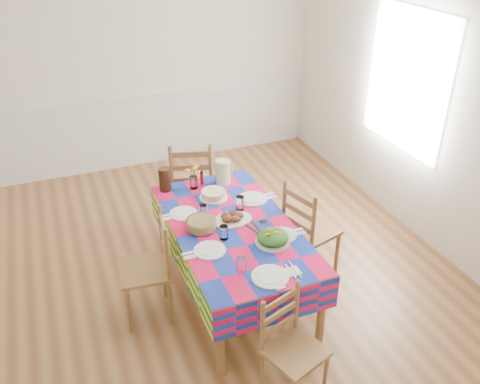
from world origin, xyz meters
The scene contains 23 objects.
room centered at (0.00, 0.00, 1.35)m, with size 4.58×5.08×2.78m.
wainscot centered at (0.00, 2.48, 0.49)m, with size 4.41×0.06×0.92m.
window_right centered at (2.23, 0.30, 1.50)m, with size 1.40×1.40×0.00m, color white.
dining_table centered at (0.13, -0.35, 0.63)m, with size 0.97×1.81×0.71m.
setting_near_head centered at (0.08, -1.04, 0.73)m, with size 0.44×0.30×0.13m.
setting_left_near centered at (-0.11, -0.58, 0.73)m, with size 0.46×0.27×0.12m.
setting_left_far centered at (-0.15, -0.07, 0.73)m, with size 0.44×0.26×0.12m.
setting_right_near centered at (0.41, -0.61, 0.73)m, with size 0.42×0.24×0.11m.
setting_right_far centered at (0.39, -0.07, 0.73)m, with size 0.50×0.29×0.13m.
meat_platter centered at (0.15, -0.29, 0.73)m, with size 0.34×0.25×0.07m.
salad_platter centered at (0.34, -0.70, 0.75)m, with size 0.28×0.28×0.12m.
pasta_bowl centered at (-0.13, -0.31, 0.75)m, with size 0.25×0.25×0.09m.
cake centered at (0.13, 0.13, 0.74)m, with size 0.26×0.26×0.07m.
serving_utensils centered at (0.29, -0.47, 0.71)m, with size 0.13×0.30×0.01m.
flower_vase centered at (0.02, 0.37, 0.80)m, with size 0.15×0.12×0.24m.
hot_sauce centered at (0.11, 0.42, 0.77)m, with size 0.03×0.03×0.14m, color #AF0E12.
green_pitcher centered at (0.31, 0.36, 0.82)m, with size 0.14×0.14×0.24m, color #C0E09E.
tea_pitcher centered at (-0.24, 0.43, 0.82)m, with size 0.11×0.11×0.22m, color black.
name_card centered at (0.16, -1.23, 0.71)m, with size 0.07×0.02×0.02m, color white.
chair_near centered at (0.12, -1.50, 0.41)m, with size 0.47×0.46×0.84m.
chair_far centered at (0.12, 0.78, 0.50)m, with size 0.55×0.54×1.02m.
chair_left centered at (-0.59, -0.36, 0.47)m, with size 0.44×0.46×0.94m.
chair_right centered at (0.85, -0.37, 0.47)m, with size 0.51×0.52×0.96m.
Camera 1 is at (-1.11, -3.65, 3.05)m, focal length 38.00 mm.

